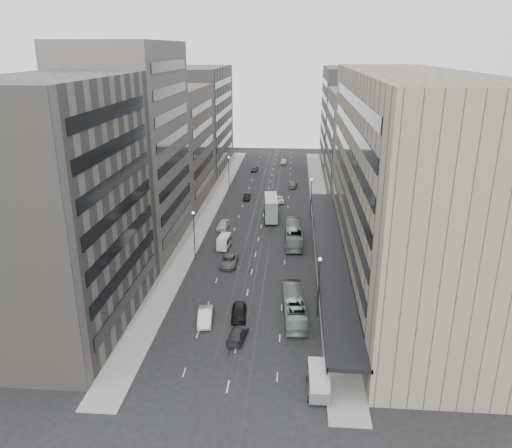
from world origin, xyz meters
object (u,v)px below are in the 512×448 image
(vw_microbus, at_px, (318,380))
(bus_far, at_px, (293,234))
(sedan_0, at_px, (239,312))
(sedan_1, at_px, (205,316))
(double_decker, at_px, (271,208))
(bus_near, at_px, (294,306))
(panel_van, at_px, (224,242))
(pedestrian, at_px, (349,320))
(sedan_2, at_px, (229,261))

(vw_microbus, bearing_deg, bus_far, 92.92)
(sedan_0, relative_size, sedan_1, 0.96)
(double_decker, distance_m, vw_microbus, 53.87)
(bus_near, height_order, sedan_1, bus_near)
(sedan_1, bearing_deg, panel_van, 85.67)
(vw_microbus, height_order, sedan_0, vw_microbus)
(vw_microbus, height_order, pedestrian, vw_microbus)
(bus_far, height_order, double_decker, double_decker)
(bus_near, distance_m, pedestrian, 7.24)
(bus_far, relative_size, sedan_0, 2.55)
(vw_microbus, xyz_separation_m, panel_van, (-14.78, 37.07, -0.09))
(double_decker, bearing_deg, sedan_0, -97.59)
(double_decker, xyz_separation_m, vw_microbus, (7.53, -53.33, -1.13))
(vw_microbus, height_order, panel_van, vw_microbus)
(sedan_1, bearing_deg, pedestrian, -6.06)
(vw_microbus, bearing_deg, pedestrian, 70.24)
(bus_near, xyz_separation_m, vw_microbus, (2.61, -14.78, -0.10))
(double_decker, bearing_deg, vw_microbus, -86.50)
(sedan_1, bearing_deg, bus_far, 62.20)
(sedan_0, height_order, sedan_1, sedan_1)
(double_decker, distance_m, panel_van, 17.84)
(double_decker, xyz_separation_m, sedan_1, (-6.24, -40.71, -1.75))
(sedan_0, height_order, sedan_2, sedan_0)
(bus_far, relative_size, vw_microbus, 2.50)
(bus_far, bearing_deg, panel_van, 15.56)
(pedestrian, bearing_deg, sedan_1, -13.69)
(sedan_0, distance_m, sedan_2, 16.59)
(bus_near, height_order, bus_far, bus_far)
(double_decker, xyz_separation_m, sedan_2, (-5.52, -23.07, -1.81))
(sedan_1, relative_size, sedan_2, 0.91)
(bus_far, bearing_deg, sedan_1, 66.87)
(sedan_0, xyz_separation_m, sedan_2, (-3.43, 16.23, -0.05))
(vw_microbus, distance_m, sedan_2, 32.97)
(vw_microbus, distance_m, panel_van, 39.91)
(bus_near, bearing_deg, sedan_0, 1.56)
(sedan_2, bearing_deg, panel_van, 104.56)
(bus_near, distance_m, sedan_1, 11.38)
(bus_far, height_order, sedan_1, bus_far)
(panel_van, bearing_deg, sedan_1, -82.39)
(double_decker, xyz_separation_m, panel_van, (-7.24, -16.26, -1.22))
(bus_near, relative_size, pedestrian, 6.52)
(double_decker, xyz_separation_m, pedestrian, (11.86, -40.51, -1.57))
(sedan_2, bearing_deg, double_decker, 76.92)
(sedan_1, bearing_deg, bus_near, 4.31)
(bus_near, height_order, sedan_0, bus_near)
(double_decker, bearing_deg, pedestrian, -78.22)
(bus_far, xyz_separation_m, double_decker, (-4.66, 12.49, 0.88))
(sedan_1, xyz_separation_m, sedan_2, (0.71, 17.65, -0.06))
(sedan_2, height_order, pedestrian, pedestrian)
(bus_far, relative_size, sedan_2, 2.23)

